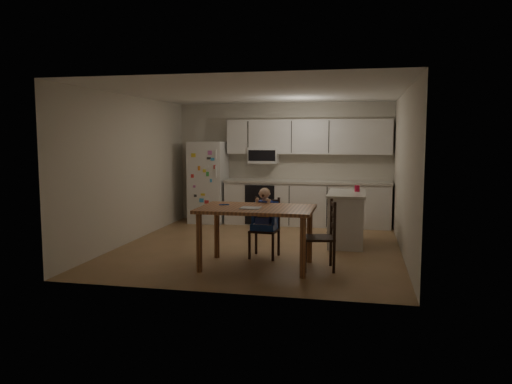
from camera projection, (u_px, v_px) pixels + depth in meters
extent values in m
cube|color=olive|center=(260.00, 247.00, 8.21)|extent=(4.50, 5.00, 0.01)
cube|color=beige|center=(284.00, 163.00, 10.50)|extent=(4.50, 0.02, 2.50)
cube|color=beige|center=(131.00, 169.00, 8.53)|extent=(0.02, 5.00, 2.50)
cube|color=beige|center=(404.00, 173.00, 7.60)|extent=(0.02, 5.00, 2.50)
cube|color=white|center=(260.00, 93.00, 7.93)|extent=(4.50, 5.00, 0.01)
cube|color=silver|center=(208.00, 182.00, 10.52)|extent=(0.72, 0.70, 1.70)
cube|color=silver|center=(307.00, 204.00, 10.19)|extent=(3.34, 0.60, 0.86)
cube|color=beige|center=(307.00, 182.00, 10.13)|extent=(3.37, 0.62, 0.05)
cube|color=black|center=(260.00, 205.00, 10.08)|extent=(0.60, 0.02, 0.80)
cube|color=silver|center=(308.00, 137.00, 10.16)|extent=(3.34, 0.34, 0.70)
cube|color=silver|center=(264.00, 155.00, 10.37)|extent=(0.60, 0.38, 0.33)
cube|color=silver|center=(346.00, 220.00, 8.37)|extent=(0.56, 1.13, 0.83)
cube|color=beige|center=(347.00, 194.00, 8.32)|extent=(0.62, 1.18, 0.05)
cylinder|color=red|center=(357.00, 188.00, 8.47)|extent=(0.09, 0.09, 0.11)
cube|color=brown|center=(256.00, 209.00, 6.84)|extent=(1.56, 1.00, 0.04)
cylinder|color=brown|center=(199.00, 243.00, 6.62)|extent=(0.08, 0.08, 0.79)
cylinder|color=brown|center=(217.00, 231.00, 7.43)|extent=(0.08, 0.08, 0.79)
cylinder|color=brown|center=(303.00, 248.00, 6.34)|extent=(0.08, 0.08, 0.79)
cylinder|color=brown|center=(310.00, 235.00, 7.14)|extent=(0.08, 0.08, 0.79)
cube|color=#B4B4B9|center=(251.00, 208.00, 6.74)|extent=(0.27, 0.24, 0.01)
cylinder|color=#193FAA|center=(223.00, 205.00, 7.04)|extent=(0.12, 0.06, 0.02)
cube|color=black|center=(264.00, 231.00, 7.43)|extent=(0.42, 0.42, 0.03)
cube|color=black|center=(249.00, 246.00, 7.34)|extent=(0.04, 0.04, 0.39)
cube|color=black|center=(256.00, 241.00, 7.68)|extent=(0.04, 0.04, 0.39)
cube|color=black|center=(273.00, 248.00, 7.24)|extent=(0.04, 0.04, 0.39)
cube|color=black|center=(279.00, 243.00, 7.58)|extent=(0.04, 0.04, 0.39)
cube|color=black|center=(267.00, 212.00, 7.58)|extent=(0.39, 0.06, 0.47)
cube|color=#193FAA|center=(264.00, 227.00, 7.43)|extent=(0.38, 0.34, 0.09)
cube|color=#193FAA|center=(267.00, 212.00, 7.53)|extent=(0.36, 0.08, 0.32)
cube|color=#4F72D4|center=(264.00, 223.00, 7.40)|extent=(0.29, 0.26, 0.01)
cube|color=#2A38B5|center=(265.00, 209.00, 7.41)|extent=(0.21, 0.15, 0.24)
cube|color=#C95D16|center=(263.00, 210.00, 7.35)|extent=(0.18, 0.02, 0.19)
sphere|color=beige|center=(264.00, 193.00, 7.37)|extent=(0.17, 0.17, 0.16)
ellipsoid|color=olive|center=(264.00, 192.00, 7.37)|extent=(0.17, 0.16, 0.13)
cube|color=black|center=(319.00, 238.00, 6.75)|extent=(0.49, 0.49, 0.03)
cube|color=black|center=(303.00, 251.00, 6.97)|extent=(0.04, 0.04, 0.42)
cube|color=black|center=(331.00, 251.00, 6.96)|extent=(0.04, 0.04, 0.42)
cube|color=black|center=(305.00, 257.00, 6.59)|extent=(0.04, 0.04, 0.42)
cube|color=black|center=(334.00, 258.00, 6.58)|extent=(0.04, 0.04, 0.42)
cube|color=black|center=(333.00, 219.00, 6.71)|extent=(0.11, 0.42, 0.50)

